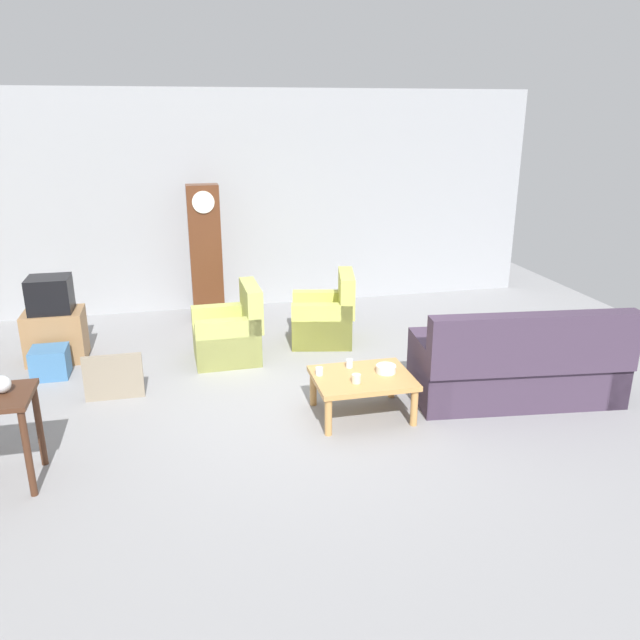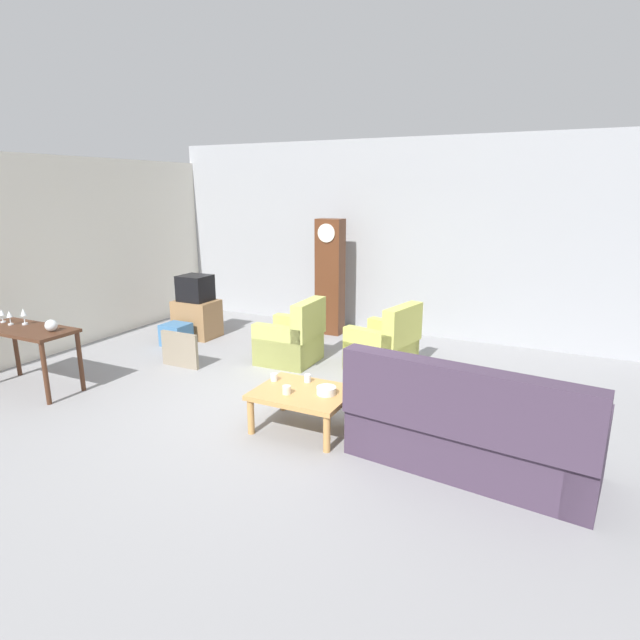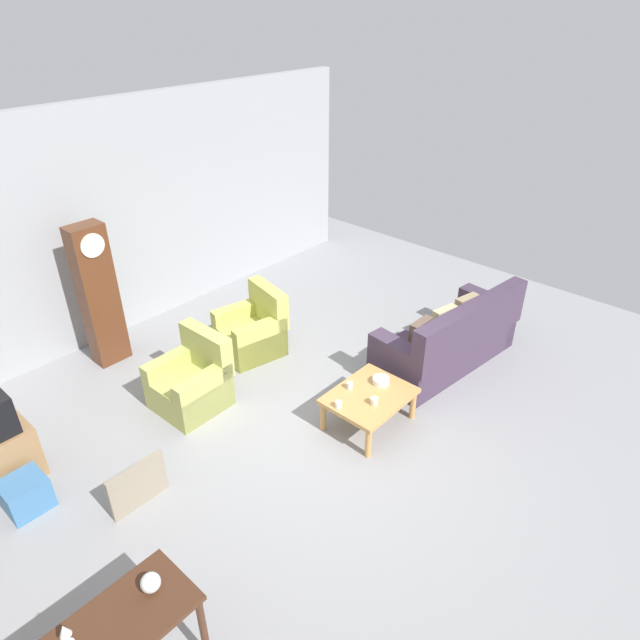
{
  "view_description": "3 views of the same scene",
  "coord_description": "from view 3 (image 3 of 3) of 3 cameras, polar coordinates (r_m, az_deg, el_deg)",
  "views": [
    {
      "loc": [
        -1.31,
        -5.83,
        2.89
      ],
      "look_at": [
        0.12,
        0.3,
        0.77
      ],
      "focal_mm": 35.08,
      "sensor_mm": 36.0,
      "label": 1
    },
    {
      "loc": [
        2.68,
        -4.76,
        2.42
      ],
      "look_at": [
        0.13,
        0.45,
        0.93
      ],
      "focal_mm": 28.92,
      "sensor_mm": 36.0,
      "label": 2
    },
    {
      "loc": [
        -3.7,
        -3.36,
        4.37
      ],
      "look_at": [
        0.51,
        0.42,
        0.99
      ],
      "focal_mm": 31.32,
      "sensor_mm": 36.0,
      "label": 3
    }
  ],
  "objects": [
    {
      "name": "armchair_olive_far",
      "position": [
        7.72,
        -6.89,
        -1.19
      ],
      "size": [
        0.93,
        0.91,
        0.92
      ],
      "color": "#BEC158",
      "rests_on": "ground_plane"
    },
    {
      "name": "cup_blue_rimmed",
      "position": [
        6.42,
        3.05,
        -6.71
      ],
      "size": [
        0.07,
        0.07,
        0.08
      ],
      "primitive_type": "cylinder",
      "color": "silver",
      "rests_on": "coffee_table_wood"
    },
    {
      "name": "ground_plane",
      "position": [
        6.64,
        -0.23,
        -10.34
      ],
      "size": [
        10.4,
        10.4,
        0.0
      ],
      "primitive_type": "plane",
      "color": "gray"
    },
    {
      "name": "glass_dome_cloche",
      "position": [
        4.39,
        -16.92,
        -24.29
      ],
      "size": [
        0.14,
        0.14,
        0.14
      ],
      "primitive_type": "sphere",
      "color": "silver",
      "rests_on": "console_table_dark"
    },
    {
      "name": "garage_door_wall",
      "position": [
        8.35,
        -19.18,
        9.75
      ],
      "size": [
        8.4,
        0.16,
        3.2
      ],
      "primitive_type": "cube",
      "color": "#9EA0A5",
      "rests_on": "ground_plane"
    },
    {
      "name": "couch_floral",
      "position": [
        7.57,
        13.03,
        -2.1
      ],
      "size": [
        2.19,
        1.11,
        1.04
      ],
      "color": "#423347",
      "rests_on": "ground_plane"
    },
    {
      "name": "storage_box_blue",
      "position": [
        6.31,
        -27.86,
        -15.45
      ],
      "size": [
        0.4,
        0.38,
        0.34
      ],
      "primitive_type": "cube",
      "color": "teal",
      "rests_on": "ground_plane"
    },
    {
      "name": "grandfather_clock",
      "position": [
        7.7,
        -21.68,
        2.3
      ],
      "size": [
        0.44,
        0.3,
        1.93
      ],
      "color": "#562D19",
      "rests_on": "ground_plane"
    },
    {
      "name": "cup_cream_tall",
      "position": [
        6.22,
        5.56,
        -8.26
      ],
      "size": [
        0.09,
        0.09,
        0.09
      ],
      "primitive_type": "cylinder",
      "color": "beige",
      "rests_on": "coffee_table_wood"
    },
    {
      "name": "armchair_olive_near",
      "position": [
        6.88,
        -12.94,
        -6.3
      ],
      "size": [
        0.81,
        0.78,
        0.92
      ],
      "color": "tan",
      "rests_on": "ground_plane"
    },
    {
      "name": "cup_white_porcelain",
      "position": [
        6.15,
        1.9,
        -8.63
      ],
      "size": [
        0.07,
        0.07,
        0.08
      ],
      "primitive_type": "cylinder",
      "color": "white",
      "rests_on": "coffee_table_wood"
    },
    {
      "name": "coffee_table_wood",
      "position": [
        6.41,
        5.06,
        -7.99
      ],
      "size": [
        0.96,
        0.76,
        0.42
      ],
      "color": "tan",
      "rests_on": "ground_plane"
    },
    {
      "name": "wine_glass_short",
      "position": [
        4.28,
        -24.61,
        -27.04
      ],
      "size": [
        0.08,
        0.08,
        0.21
      ],
      "color": "silver",
      "rests_on": "console_table_dark"
    },
    {
      "name": "bowl_white_stacked",
      "position": [
        6.53,
        6.25,
        -6.18
      ],
      "size": [
        0.2,
        0.2,
        0.08
      ],
      "primitive_type": "cylinder",
      "color": "white",
      "rests_on": "coffee_table_wood"
    },
    {
      "name": "framed_picture_leaning",
      "position": [
        5.87,
        -18.1,
        -15.75
      ],
      "size": [
        0.6,
        0.05,
        0.49
      ],
      "primitive_type": "cube",
      "color": "gray",
      "rests_on": "ground_plane"
    }
  ]
}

